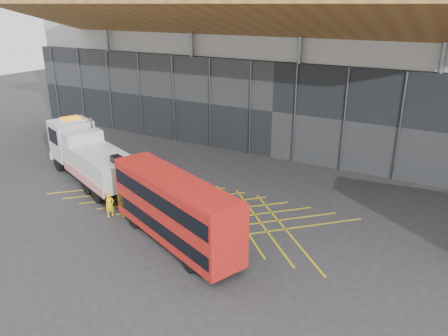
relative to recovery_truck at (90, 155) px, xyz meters
The scene contains 6 objects.
ground_plane 7.66m from the recovery_truck, ahead, with size 120.00×120.00×0.00m, color #29292B.
road_markings 9.21m from the recovery_truck, ahead, with size 19.96×7.16×0.01m.
construction_building 21.90m from the recovery_truck, 63.32° to the left, with size 55.00×23.97×18.00m.
recovery_truck is the anchor object (origin of this frame).
bus_towed 11.59m from the recovery_truck, 21.86° to the right, with size 9.66×5.61×3.89m.
worker 6.61m from the recovery_truck, 34.53° to the right, with size 0.56×0.37×1.53m, color yellow.
Camera 1 is at (16.13, -21.42, 12.36)m, focal length 35.00 mm.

